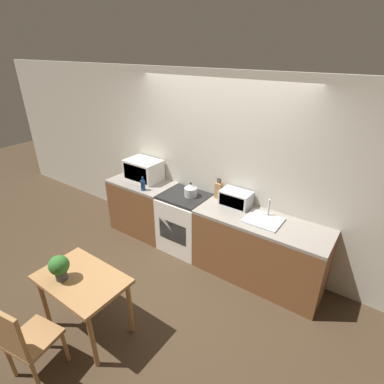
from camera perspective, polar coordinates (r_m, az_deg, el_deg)
name	(u,v)px	position (r m, az deg, el deg)	size (l,w,h in m)	color
ground_plane	(171,283)	(4.19, -3.96, -16.86)	(16.00, 16.00, 0.00)	#3D2D1E
wall_back	(217,167)	(4.27, 4.88, 4.69)	(10.00, 0.06, 2.60)	beige
counter_left_run	(144,206)	(5.05, -9.20, -2.65)	(1.04, 0.62, 0.90)	brown
counter_right_run	(258,250)	(4.08, 12.51, -10.67)	(1.70, 0.62, 0.90)	brown
stove_range	(185,222)	(4.56, -1.33, -5.74)	(0.68, 0.62, 0.90)	silver
kettle	(191,190)	(4.28, -0.24, 0.35)	(0.19, 0.19, 0.21)	#B7B7BC
microwave	(144,170)	(4.87, -9.22, 4.18)	(0.56, 0.39, 0.32)	silver
bottle	(143,185)	(4.52, -9.32, 1.33)	(0.07, 0.07, 0.22)	navy
knife_block	(219,190)	(4.24, 5.12, 0.33)	(0.09, 0.09, 0.30)	#9E7042
toaster_oven	(236,198)	(4.07, 8.32, -1.22)	(0.41, 0.26, 0.21)	silver
sink_basin	(264,219)	(3.82, 13.51, -5.10)	(0.44, 0.38, 0.24)	silver
dining_table	(83,286)	(3.43, -20.11, -16.40)	(0.94, 0.61, 0.72)	#9E7042
dining_chair	(24,339)	(3.32, -29.42, -23.18)	(0.46, 0.46, 0.93)	#9E7042
potted_plant	(59,266)	(3.33, -23.96, -12.84)	(0.20, 0.20, 0.27)	#424247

